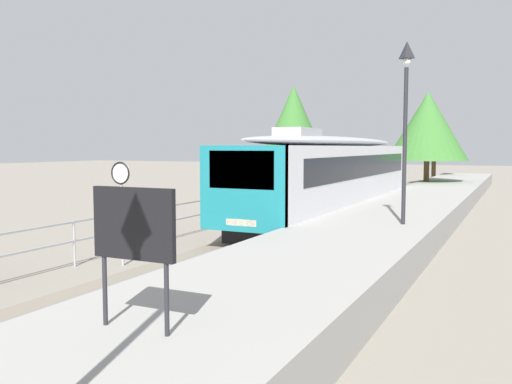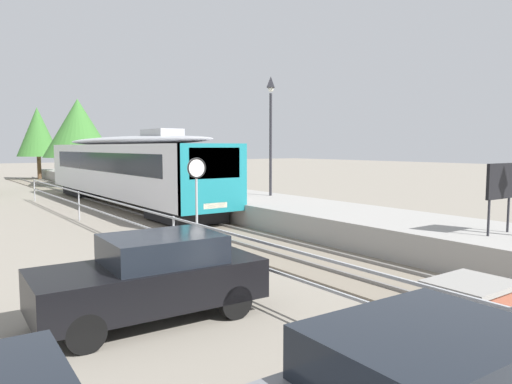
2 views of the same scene
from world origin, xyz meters
The scene contains 12 objects.
ground_plane centered at (-3.00, 22.00, 0.00)m, with size 160.00×160.00×0.00m, color gray.
track_rails centered at (0.00, 22.00, 0.03)m, with size 3.20×60.00×0.14m.
commuter_train centered at (0.00, 24.22, 2.14)m, with size 2.82×18.03×3.74m.
station_platform centered at (3.25, 22.00, 0.45)m, with size 3.90×60.00×0.90m, color #999691.
platform_lamp_mid_platform centered at (4.27, 17.56, 4.62)m, with size 0.34×0.34×5.35m.
platform_notice_board centered at (3.07, 6.50, 2.19)m, with size 1.20×0.08×1.80m.
speed_limit_sign centered at (-2.22, 12.64, 2.12)m, with size 0.61×0.10×2.81m.
carpark_fence centered at (-3.30, 12.00, 0.91)m, with size 0.06×36.06×1.25m.
tree_behind_carpark centered at (1.72, 38.85, 4.56)m, with size 5.29×5.29×6.83m.
tree_behind_station_far centered at (0.80, 48.89, 4.51)m, with size 3.78×3.78×6.81m.
tree_distant_left centered at (-6.84, 36.39, 4.86)m, with size 4.55×4.55×7.41m.
tree_distant_centre centered at (-12.93, 49.98, 4.40)m, with size 4.43×4.43×6.74m.
Camera 1 is at (7.36, 1.12, 3.20)m, focal length 38.41 mm.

